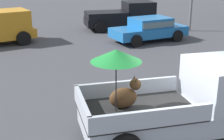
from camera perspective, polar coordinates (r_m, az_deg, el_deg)
The scene contains 4 objects.
ground_plane at distance 8.66m, azimuth 11.84°, elevation -11.24°, with size 80.00×80.00×0.00m, color #38383D.
pickup_truck_main at distance 8.42m, azimuth 14.82°, elevation -5.00°, with size 5.11×2.39×2.40m.
pickup_truck_far at distance 21.76m, azimuth 2.18°, elevation 9.56°, with size 4.87×2.32×1.80m.
parked_sedan_near at distance 18.40m, azimuth 6.66°, elevation 7.40°, with size 4.55×2.56×1.33m.
Camera 1 is at (-3.76, -6.55, 4.23)m, focal length 51.59 mm.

